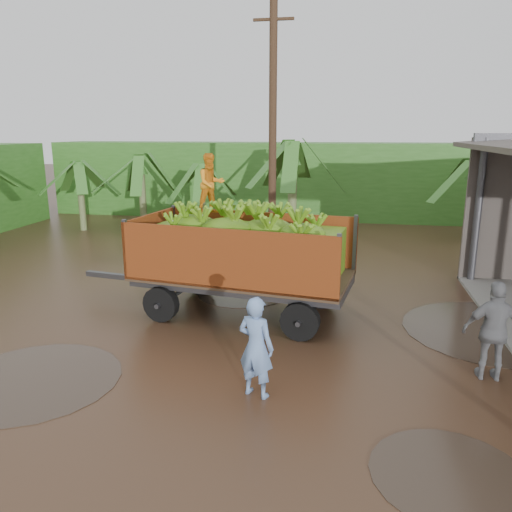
# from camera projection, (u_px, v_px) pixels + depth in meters

# --- Properties ---
(ground) EXTENTS (100.00, 100.00, 0.00)m
(ground) POSITION_uv_depth(u_px,v_px,m) (249.00, 351.00, 9.71)
(ground) COLOR black
(ground) RESTS_ON ground
(hedge_north) EXTENTS (22.00, 3.00, 3.60)m
(hedge_north) POSITION_uv_depth(u_px,v_px,m) (272.00, 179.00, 24.87)
(hedge_north) COLOR #2D661E
(hedge_north) RESTS_ON ground
(banana_trailer) EXTENTS (6.84, 3.03, 3.66)m
(banana_trailer) POSITION_uv_depth(u_px,v_px,m) (243.00, 254.00, 11.35)
(banana_trailer) COLOR #A24417
(banana_trailer) RESTS_ON ground
(man_blue) EXTENTS (0.71, 0.58, 1.68)m
(man_blue) POSITION_uv_depth(u_px,v_px,m) (256.00, 347.00, 7.92)
(man_blue) COLOR #6D90C8
(man_blue) RESTS_ON ground
(man_grey) EXTENTS (1.03, 0.44, 1.75)m
(man_grey) POSITION_uv_depth(u_px,v_px,m) (495.00, 331.00, 8.45)
(man_grey) COLOR slate
(man_grey) RESTS_ON ground
(utility_pole) EXTENTS (1.20, 0.24, 7.89)m
(utility_pole) POSITION_uv_depth(u_px,v_px,m) (273.00, 136.00, 15.21)
(utility_pole) COLOR #47301E
(utility_pole) RESTS_ON ground
(banana_plants) EXTENTS (21.27, 20.41, 3.94)m
(banana_plants) POSITION_uv_depth(u_px,v_px,m) (35.00, 210.00, 15.48)
(banana_plants) COLOR #2D661E
(banana_plants) RESTS_ON ground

